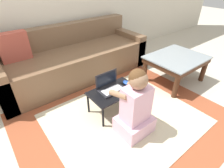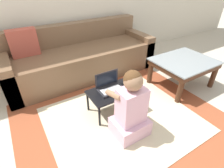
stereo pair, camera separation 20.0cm
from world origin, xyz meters
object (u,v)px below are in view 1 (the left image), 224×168
at_px(coffee_table, 176,61).
at_px(computer_mouse, 127,83).
at_px(couch, 74,59).
at_px(person_seated, 135,108).
at_px(laptop, 110,87).
at_px(laptop_desk, 114,93).

xyz_separation_m(coffee_table, computer_mouse, (-0.93, 0.05, -0.03)).
relative_size(couch, person_seated, 3.07).
xyz_separation_m(laptop, person_seated, (-0.02, -0.43, -0.00)).
xyz_separation_m(coffee_table, laptop_desk, (-1.14, 0.03, -0.08)).
height_order(couch, computer_mouse, couch).
bearing_deg(coffee_table, couch, 135.52).
bearing_deg(laptop_desk, person_seated, -96.04).
bearing_deg(couch, laptop, -93.60).
bearing_deg(computer_mouse, laptop_desk, -175.76).
height_order(couch, laptop_desk, couch).
relative_size(coffee_table, laptop, 2.74).
bearing_deg(laptop, coffee_table, -3.49).
bearing_deg(couch, coffee_table, -44.48).
bearing_deg(person_seated, computer_mouse, 58.06).
bearing_deg(couch, computer_mouse, -80.91).
distance_m(laptop_desk, person_seated, 0.40).
height_order(couch, laptop, couch).
distance_m(couch, coffee_table, 1.54).
relative_size(laptop, person_seated, 0.40).
height_order(coffee_table, laptop, laptop).
relative_size(laptop_desk, laptop, 1.93).
bearing_deg(person_seated, coffee_table, 16.87).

